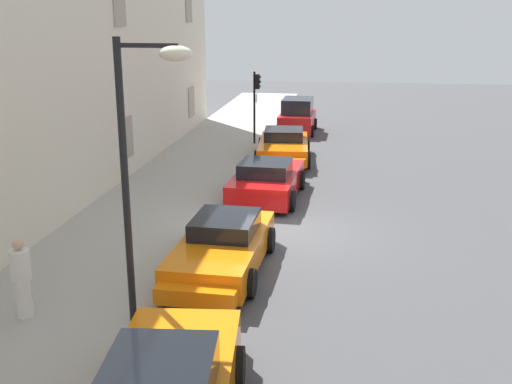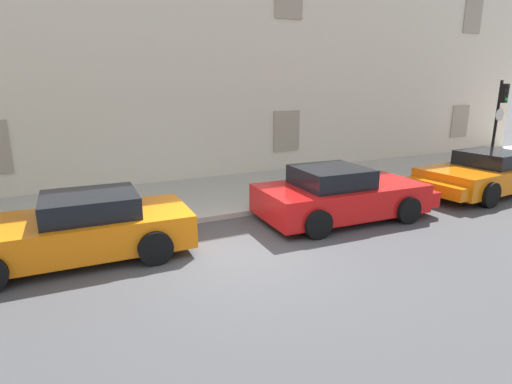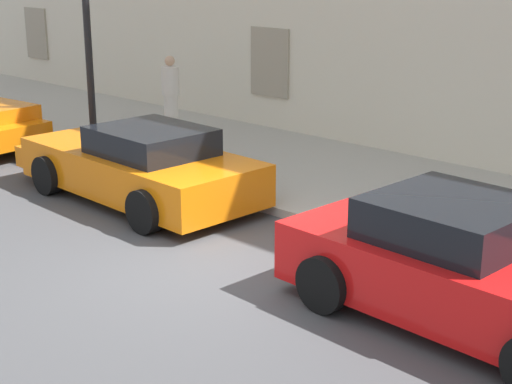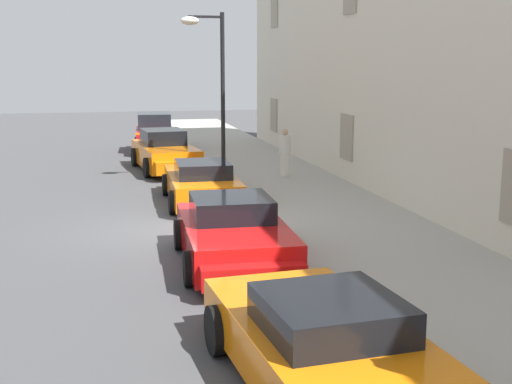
% 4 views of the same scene
% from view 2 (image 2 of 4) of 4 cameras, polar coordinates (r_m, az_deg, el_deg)
% --- Properties ---
extents(ground_plane, '(80.00, 80.00, 0.00)m').
position_cam_2_polar(ground_plane, '(8.33, -2.45, -8.51)').
color(ground_plane, '#444447').
extents(sidewalk, '(60.00, 4.25, 0.14)m').
position_cam_2_polar(sidewalk, '(12.06, -10.56, -0.96)').
color(sidewalk, '#A8A399').
rests_on(sidewalk, ground).
extents(building_facade, '(35.81, 4.58, 10.45)m').
position_cam_2_polar(building_facade, '(15.80, -15.98, 21.35)').
color(building_facade, beige).
rests_on(building_facade, ground).
extents(sportscar_yellow_flank, '(4.82, 2.20, 1.26)m').
position_cam_2_polar(sportscar_yellow_flank, '(8.65, -25.08, -5.03)').
color(sportscar_yellow_flank, orange).
rests_on(sportscar_yellow_flank, ground).
extents(sportscar_white_middle, '(4.58, 2.38, 1.33)m').
position_cam_2_polar(sportscar_white_middle, '(10.56, 12.35, -0.39)').
color(sportscar_white_middle, red).
rests_on(sportscar_white_middle, ground).
extents(sportscar_tail_end, '(4.73, 2.48, 1.29)m').
position_cam_2_polar(sportscar_tail_end, '(14.34, 28.88, 2.09)').
color(sportscar_tail_end, orange).
rests_on(sportscar_tail_end, ground).
extents(traffic_light, '(0.44, 0.36, 3.30)m').
position_cam_2_polar(traffic_light, '(17.36, 30.92, 9.77)').
color(traffic_light, black).
rests_on(traffic_light, sidewalk).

